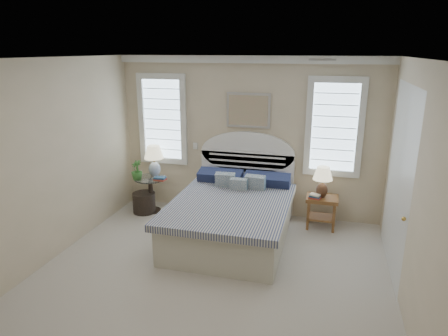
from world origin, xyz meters
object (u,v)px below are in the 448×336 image
side_table_left (151,191)px  nightstand_right (322,205)px  lamp_left (154,157)px  bed (233,213)px  floor_pot (144,203)px  lamp_right (323,178)px

side_table_left → nightstand_right: 2.95m
side_table_left → lamp_left: (0.03, 0.14, 0.58)m
nightstand_right → bed: bearing=-152.0°
bed → side_table_left: bed is taller
bed → floor_pot: 1.85m
lamp_right → side_table_left: bearing=-177.9°
nightstand_right → lamp_left: (-2.92, 0.04, 0.58)m
nightstand_right → lamp_right: lamp_right is taller
bed → side_table_left: (-1.65, 0.59, 0.00)m
side_table_left → lamp_right: (2.93, 0.11, 0.45)m
bed → nightstand_right: bed is taller
nightstand_right → lamp_right: size_ratio=1.05×
side_table_left → lamp_left: bearing=78.5°
side_table_left → nightstand_right: bearing=1.9°
floor_pot → lamp_right: size_ratio=0.79×
bed → lamp_left: (-1.62, 0.73, 0.58)m
bed → side_table_left: size_ratio=3.61×
floor_pot → lamp_right: bearing=3.3°
bed → floor_pot: size_ratio=5.72×
nightstand_right → lamp_left: size_ratio=0.95×
bed → side_table_left: bearing=160.3°
side_table_left → floor_pot: bearing=-147.4°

